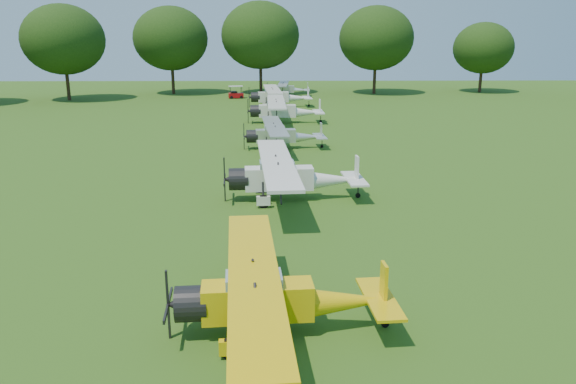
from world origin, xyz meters
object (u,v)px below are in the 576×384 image
(aircraft_2, at_px, (275,294))
(aircraft_3, at_px, (290,174))
(aircraft_7, at_px, (287,88))
(aircraft_5, at_px, (283,109))
(aircraft_6, at_px, (278,95))
(aircraft_4, at_px, (282,134))
(golf_cart, at_px, (236,94))

(aircraft_2, distance_m, aircraft_3, 13.49)
(aircraft_7, bearing_deg, aircraft_2, -88.01)
(aircraft_5, height_order, aircraft_6, aircraft_6)
(aircraft_3, bearing_deg, aircraft_2, -96.90)
(aircraft_6, xyz_separation_m, aircraft_7, (1.26, 12.19, -0.27))
(aircraft_3, distance_m, aircraft_6, 38.75)
(aircraft_5, height_order, aircraft_7, aircraft_5)
(aircraft_4, relative_size, aircraft_5, 0.84)
(aircraft_3, height_order, aircraft_6, aircraft_6)
(aircraft_4, relative_size, aircraft_7, 1.03)
(aircraft_3, relative_size, aircraft_5, 0.99)
(aircraft_6, bearing_deg, aircraft_4, -93.32)
(aircraft_6, relative_size, golf_cart, 5.66)
(aircraft_3, height_order, aircraft_5, aircraft_5)
(aircraft_7, bearing_deg, aircraft_3, -87.56)
(aircraft_4, bearing_deg, aircraft_3, -93.65)
(aircraft_7, bearing_deg, aircraft_5, -88.59)
(aircraft_2, relative_size, aircraft_5, 0.89)
(aircraft_7, distance_m, golf_cart, 7.50)
(golf_cart, bearing_deg, aircraft_5, -85.09)
(aircraft_6, distance_m, aircraft_7, 12.26)
(aircraft_6, relative_size, aircraft_7, 1.24)
(aircraft_2, height_order, golf_cart, aircraft_2)
(aircraft_5, distance_m, aircraft_6, 12.54)
(aircraft_3, bearing_deg, aircraft_4, 87.32)
(aircraft_6, xyz_separation_m, golf_cart, (-5.69, 9.40, -0.82))
(aircraft_4, xyz_separation_m, aircraft_5, (0.22, 12.72, 0.22))
(aircraft_7, bearing_deg, golf_cart, -154.89)
(aircraft_2, bearing_deg, aircraft_6, 85.40)
(aircraft_6, distance_m, golf_cart, 11.02)
(aircraft_5, xyz_separation_m, golf_cart, (-6.16, 21.93, -0.81))
(aircraft_6, bearing_deg, golf_cart, 117.26)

